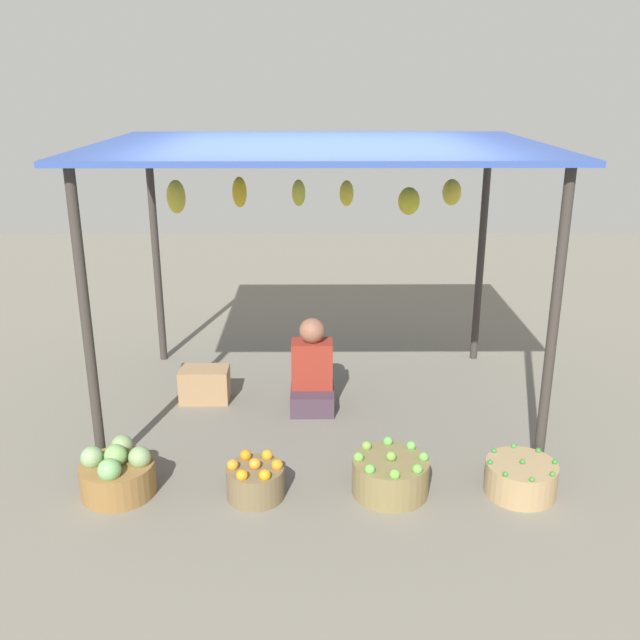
# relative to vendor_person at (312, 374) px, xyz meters

# --- Properties ---
(ground_plane) EXTENTS (14.00, 14.00, 0.00)m
(ground_plane) POSITION_rel_vendor_person_xyz_m (0.06, 0.02, -0.30)
(ground_plane) COLOR slate
(market_stall_structure) EXTENTS (3.37, 2.43, 2.17)m
(market_stall_structure) POSITION_rel_vendor_person_xyz_m (0.06, 0.03, 1.71)
(market_stall_structure) COLOR #38332D
(market_stall_structure) RESTS_ON ground
(vendor_person) EXTENTS (0.36, 0.44, 0.78)m
(vendor_person) POSITION_rel_vendor_person_xyz_m (0.00, 0.00, 0.00)
(vendor_person) COLOR #453241
(vendor_person) RESTS_ON ground
(basket_cabbages) EXTENTS (0.49, 0.49, 0.36)m
(basket_cabbages) POSITION_rel_vendor_person_xyz_m (-1.29, -1.31, -0.15)
(basket_cabbages) COLOR olive
(basket_cabbages) RESTS_ON ground
(basket_oranges) EXTENTS (0.38, 0.38, 0.28)m
(basket_oranges) POSITION_rel_vendor_person_xyz_m (-0.37, -1.36, -0.18)
(basket_oranges) COLOR brown
(basket_oranges) RESTS_ON ground
(basket_green_apples) EXTENTS (0.51, 0.51, 0.31)m
(basket_green_apples) POSITION_rel_vendor_person_xyz_m (0.53, -1.32, -0.17)
(basket_green_apples) COLOR olive
(basket_green_apples) RESTS_ON ground
(basket_green_chilies) EXTENTS (0.47, 0.47, 0.25)m
(basket_green_chilies) POSITION_rel_vendor_person_xyz_m (1.40, -1.33, -0.19)
(basket_green_chilies) COLOR tan
(basket_green_chilies) RESTS_ON ground
(wooden_crate_near_vendor) EXTENTS (0.42, 0.26, 0.29)m
(wooden_crate_near_vendor) POSITION_rel_vendor_person_xyz_m (-0.92, 0.13, -0.15)
(wooden_crate_near_vendor) COLOR #A17C53
(wooden_crate_near_vendor) RESTS_ON ground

